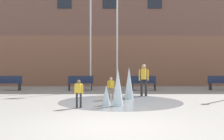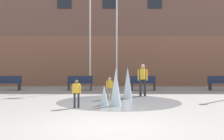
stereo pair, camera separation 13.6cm
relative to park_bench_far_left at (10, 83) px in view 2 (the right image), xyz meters
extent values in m
plane|color=gray|center=(6.35, -10.36, -0.48)|extent=(100.00, 100.00, 0.00)
cube|color=brown|center=(6.35, 6.77, 1.48)|extent=(36.00, 6.00, 3.92)
cube|color=brown|center=(6.35, 6.77, 5.84)|extent=(36.00, 6.00, 4.79)
cube|color=#1E232D|center=(2.85, 3.75, 6.08)|extent=(1.10, 0.06, 1.10)
cube|color=#1E232D|center=(6.35, 3.75, 6.08)|extent=(1.10, 0.06, 1.10)
cube|color=#1E232D|center=(9.85, 3.75, 6.08)|extent=(1.10, 0.06, 1.10)
cylinder|color=gray|center=(6.82, -5.58, -0.48)|extent=(5.14, 5.14, 0.01)
cone|color=silver|center=(6.68, -6.85, 0.22)|extent=(0.42, 0.42, 1.40)
cone|color=silver|center=(6.25, -6.75, -0.10)|extent=(0.32, 0.32, 0.76)
cone|color=silver|center=(7.25, -4.61, 0.25)|extent=(0.43, 0.43, 1.45)
cube|color=#28282D|center=(0.70, -0.06, -0.26)|extent=(0.06, 0.40, 0.44)
cube|color=#232D4C|center=(0.00, -0.06, -0.01)|extent=(1.60, 0.44, 0.05)
cube|color=#232D4C|center=(0.00, 0.14, 0.22)|extent=(1.60, 0.04, 0.42)
cube|color=#28282D|center=(3.82, -0.09, -0.26)|extent=(0.06, 0.40, 0.44)
cube|color=#28282D|center=(5.22, -0.09, -0.26)|extent=(0.06, 0.40, 0.44)
cube|color=#232D4C|center=(4.52, -0.09, -0.01)|extent=(1.60, 0.44, 0.05)
cube|color=#232D4C|center=(4.52, 0.11, 0.22)|extent=(1.60, 0.04, 0.42)
cube|color=#28282D|center=(7.80, -0.10, -0.26)|extent=(0.06, 0.40, 0.44)
cube|color=#28282D|center=(9.20, -0.10, -0.26)|extent=(0.06, 0.40, 0.44)
cube|color=#232D4C|center=(8.50, -0.10, -0.01)|extent=(1.60, 0.44, 0.05)
cube|color=#232D4C|center=(8.50, 0.10, 0.22)|extent=(1.60, 0.04, 0.42)
cube|color=#28282D|center=(12.75, 0.02, -0.26)|extent=(0.06, 0.40, 0.44)
cube|color=#232D4C|center=(13.45, 0.02, -0.01)|extent=(1.60, 0.44, 0.05)
cube|color=#232D4C|center=(13.45, 0.22, 0.22)|extent=(1.60, 0.04, 0.42)
cylinder|color=#89755B|center=(6.36, -4.90, -0.22)|extent=(0.07, 0.07, 0.52)
cylinder|color=#89755B|center=(6.50, -4.90, -0.22)|extent=(0.07, 0.07, 0.52)
cube|color=gold|center=(6.43, -4.90, 0.21)|extent=(0.21, 0.24, 0.33)
sphere|color=tan|center=(6.43, -4.90, 0.44)|extent=(0.13, 0.13, 0.13)
cylinder|color=gold|center=(6.30, -4.90, 0.17)|extent=(0.05, 0.05, 0.34)
cylinder|color=gold|center=(6.56, -4.90, 0.17)|extent=(0.05, 0.05, 0.34)
cylinder|color=#28282D|center=(7.96, -3.47, -0.06)|extent=(0.12, 0.12, 0.84)
cylinder|color=#28282D|center=(8.18, -3.47, -0.06)|extent=(0.12, 0.12, 0.84)
cube|color=gold|center=(8.07, -3.47, 0.63)|extent=(0.29, 0.38, 0.54)
sphere|color=tan|center=(8.07, -3.47, 1.01)|extent=(0.21, 0.21, 0.21)
cylinder|color=gold|center=(7.86, -3.47, 0.58)|extent=(0.08, 0.08, 0.55)
cylinder|color=gold|center=(8.28, -3.47, 0.58)|extent=(0.08, 0.08, 0.55)
cylinder|color=#28282D|center=(5.23, -7.32, -0.22)|extent=(0.07, 0.07, 0.52)
cylinder|color=#28282D|center=(5.36, -7.32, -0.22)|extent=(0.07, 0.07, 0.52)
cube|color=gold|center=(5.30, -7.32, 0.21)|extent=(0.24, 0.20, 0.33)
sphere|color=brown|center=(5.30, -7.32, 0.44)|extent=(0.13, 0.13, 0.13)
cylinder|color=gold|center=(5.17, -7.32, 0.17)|extent=(0.05, 0.05, 0.34)
cylinder|color=gold|center=(5.43, -7.32, 0.17)|extent=(0.05, 0.05, 0.34)
cylinder|color=silver|center=(5.12, 0.55, 3.82)|extent=(0.10, 0.10, 8.60)
cylinder|color=silver|center=(6.85, 0.55, 3.41)|extent=(0.10, 0.10, 7.77)
camera|label=1|loc=(6.41, -16.51, 0.91)|focal=42.00mm
camera|label=2|loc=(6.54, -16.51, 0.91)|focal=42.00mm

